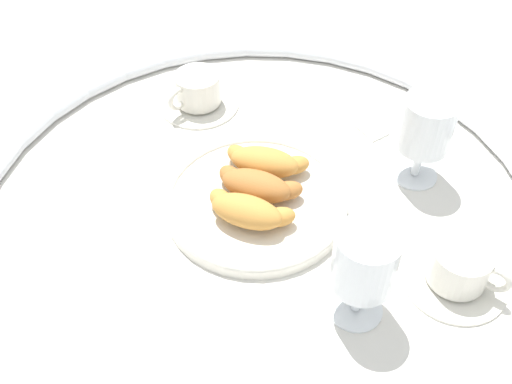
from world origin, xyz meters
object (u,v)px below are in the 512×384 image
(croissant_large, at_px, (248,211))
(juice_glass_right, at_px, (364,264))
(sugar_packet, at_px, (371,129))
(croissant_small, at_px, (257,185))
(coffee_cup_near, at_px, (459,270))
(juice_glass_left, at_px, (427,127))
(croissant_extra, at_px, (265,162))
(pastry_plate, at_px, (256,201))
(coffee_cup_far, at_px, (198,93))

(croissant_large, height_order, juice_glass_right, juice_glass_right)
(juice_glass_right, xyz_separation_m, sugar_packet, (-0.12, 0.33, -0.09))
(croissant_small, bearing_deg, juice_glass_right, -24.91)
(coffee_cup_near, bearing_deg, juice_glass_left, 125.27)
(croissant_extra, height_order, coffee_cup_near, croissant_extra)
(pastry_plate, relative_size, coffee_cup_near, 1.93)
(pastry_plate, bearing_deg, coffee_cup_far, 143.13)
(sugar_packet, bearing_deg, coffee_cup_far, -136.05)
(croissant_extra, distance_m, coffee_cup_near, 0.31)
(pastry_plate, distance_m, sugar_packet, 0.25)
(croissant_small, relative_size, juice_glass_left, 0.96)
(croissant_extra, distance_m, juice_glass_left, 0.23)
(juice_glass_left, xyz_separation_m, juice_glass_right, (0.02, -0.27, -0.00))
(juice_glass_right, distance_m, sugar_packet, 0.36)
(pastry_plate, xyz_separation_m, croissant_large, (0.01, -0.04, 0.03))
(croissant_large, bearing_deg, juice_glass_right, -13.29)
(coffee_cup_near, distance_m, sugar_packet, 0.31)
(pastry_plate, bearing_deg, croissant_small, 101.30)
(croissant_small, distance_m, juice_glass_right, 0.22)
(pastry_plate, height_order, croissant_large, croissant_large)
(croissant_large, distance_m, sugar_packet, 0.30)
(croissant_large, distance_m, croissant_small, 0.05)
(coffee_cup_far, height_order, sugar_packet, coffee_cup_far)
(pastry_plate, bearing_deg, juice_glass_left, 45.60)
(sugar_packet, bearing_deg, croissant_extra, -88.87)
(croissant_large, height_order, sugar_packet, croissant_large)
(croissant_large, distance_m, juice_glass_right, 0.19)
(croissant_large, distance_m, juice_glass_left, 0.28)
(coffee_cup_far, relative_size, juice_glass_right, 0.97)
(croissant_large, height_order, coffee_cup_far, croissant_large)
(croissant_small, distance_m, coffee_cup_near, 0.29)
(croissant_large, bearing_deg, croissant_small, 106.14)
(pastry_plate, xyz_separation_m, coffee_cup_near, (0.29, 0.02, 0.01))
(pastry_plate, xyz_separation_m, croissant_extra, (-0.01, 0.05, 0.03))
(coffee_cup_far, bearing_deg, croissant_large, -42.30)
(croissant_large, bearing_deg, coffee_cup_near, 12.42)
(juice_glass_left, distance_m, juice_glass_right, 0.27)
(croissant_large, xyz_separation_m, coffee_cup_far, (-0.22, 0.20, -0.01))
(juice_glass_right, bearing_deg, pastry_plate, 155.78)
(croissant_small, relative_size, coffee_cup_far, 0.99)
(croissant_small, distance_m, coffee_cup_far, 0.25)
(coffee_cup_far, bearing_deg, croissant_small, -36.39)
(croissant_extra, xyz_separation_m, coffee_cup_far, (-0.19, 0.10, -0.01))
(coffee_cup_near, relative_size, juice_glass_right, 0.97)
(juice_glass_left, relative_size, juice_glass_right, 1.00)
(croissant_extra, bearing_deg, pastry_plate, -73.98)
(croissant_extra, bearing_deg, juice_glass_left, 33.87)
(coffee_cup_near, xyz_separation_m, coffee_cup_far, (-0.49, 0.14, 0.00))
(coffee_cup_near, bearing_deg, croissant_large, -167.58)
(pastry_plate, bearing_deg, juice_glass_right, -24.22)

